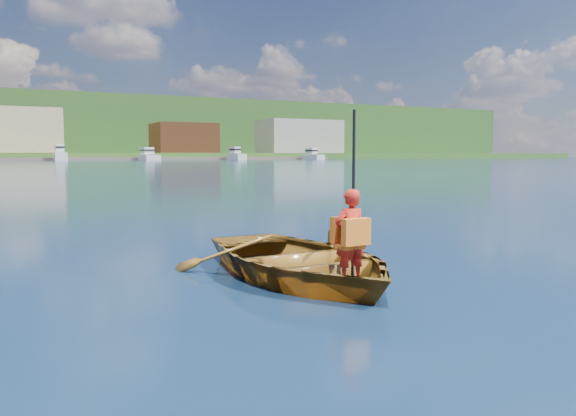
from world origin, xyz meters
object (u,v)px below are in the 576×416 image
(rowboat, at_px, (299,260))
(dock, at_px, (52,159))
(child_paddler, at_px, (350,235))
(marina_yachts, at_px, (10,155))

(rowboat, relative_size, dock, 0.02)
(rowboat, bearing_deg, dock, 87.79)
(child_paddler, xyz_separation_m, dock, (5.48, 147.97, -0.25))
(child_paddler, height_order, marina_yachts, marina_yachts)
(child_paddler, bearing_deg, dock, 87.88)
(rowboat, bearing_deg, marina_yachts, 91.53)
(rowboat, relative_size, child_paddler, 1.88)
(rowboat, height_order, dock, dock)
(rowboat, height_order, marina_yachts, marina_yachts)
(rowboat, xyz_separation_m, dock, (5.68, 147.08, 0.18))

